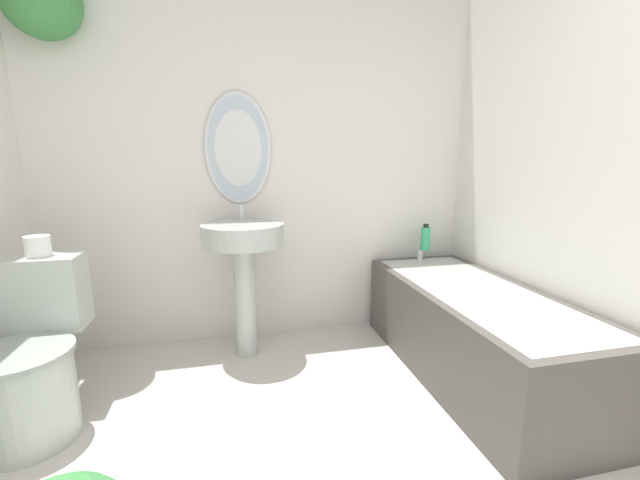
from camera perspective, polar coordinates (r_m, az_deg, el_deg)
name	(u,v)px	position (r m, az deg, el deg)	size (l,w,h in m)	color
wall_back	(242,147)	(2.69, -11.28, 13.17)	(2.98, 0.39, 2.40)	silver
wall_right	(606,165)	(2.27, 36.20, 8.75)	(0.06, 2.47, 2.40)	silver
toilet	(31,363)	(2.27, -36.42, -14.18)	(0.42, 0.62, 0.77)	#B2BCB2
pedestal_sink	(244,254)	(2.45, -11.04, -1.94)	(0.50, 0.50, 0.95)	#B2BCB2
bathtub	(474,331)	(2.46, 21.46, -12.17)	(0.66, 1.57, 0.59)	#4C4742
shampoo_bottle	(425,238)	(2.92, 15.07, 0.28)	(0.07, 0.07, 0.19)	#38B275
toilet_paper_roll	(38,246)	(2.32, -35.82, -0.73)	(0.11, 0.11, 0.10)	white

